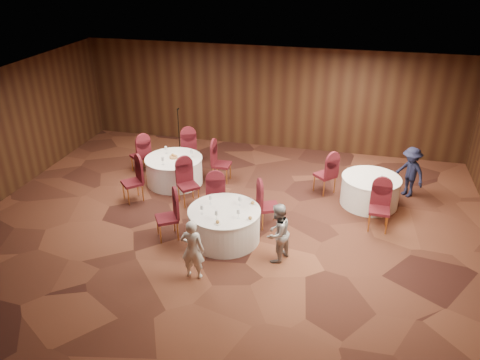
% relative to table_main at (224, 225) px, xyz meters
% --- Properties ---
extents(ground, '(12.00, 12.00, 0.00)m').
position_rel_table_main_xyz_m(ground, '(-0.04, 0.60, -0.38)').
color(ground, black).
rests_on(ground, ground).
extents(room_shell, '(12.00, 12.00, 12.00)m').
position_rel_table_main_xyz_m(room_shell, '(-0.04, 0.60, 1.59)').
color(room_shell, silver).
rests_on(room_shell, ground).
extents(table_main, '(1.59, 1.59, 0.74)m').
position_rel_table_main_xyz_m(table_main, '(0.00, 0.00, 0.00)').
color(table_main, silver).
rests_on(table_main, ground).
extents(table_left, '(1.55, 1.55, 0.74)m').
position_rel_table_main_xyz_m(table_left, '(-2.07, 2.35, 0.00)').
color(table_left, silver).
rests_on(table_left, ground).
extents(table_right, '(1.45, 1.45, 0.74)m').
position_rel_table_main_xyz_m(table_right, '(3.12, 2.41, 0.00)').
color(table_right, silver).
rests_on(table_right, ground).
extents(chairs_main, '(2.80, 2.02, 1.00)m').
position_rel_table_main_xyz_m(chairs_main, '(-0.31, 0.55, 0.12)').
color(chairs_main, '#42100D').
rests_on(chairs_main, ground).
extents(chairs_left, '(3.05, 3.25, 1.00)m').
position_rel_table_main_xyz_m(chairs_left, '(-2.06, 2.37, 0.12)').
color(chairs_left, '#42100D').
rests_on(chairs_left, ground).
extents(chairs_right, '(1.98, 2.18, 1.00)m').
position_rel_table_main_xyz_m(chairs_right, '(2.64, 2.02, 0.12)').
color(chairs_right, '#42100D').
rests_on(chairs_right, ground).
extents(tabletop_main, '(1.16, 1.10, 0.22)m').
position_rel_table_main_xyz_m(tabletop_main, '(0.15, -0.11, 0.47)').
color(tabletop_main, silver).
rests_on(tabletop_main, table_main).
extents(tabletop_left, '(0.84, 0.76, 0.22)m').
position_rel_table_main_xyz_m(tabletop_left, '(-2.07, 2.35, 0.45)').
color(tabletop_left, silver).
rests_on(tabletop_left, table_left).
extents(tabletop_right, '(0.08, 0.08, 0.22)m').
position_rel_table_main_xyz_m(tabletop_right, '(3.33, 2.14, 0.52)').
color(tabletop_right, silver).
rests_on(tabletop_right, table_right).
extents(mic_stand, '(0.24, 0.24, 1.49)m').
position_rel_table_main_xyz_m(mic_stand, '(-2.63, 4.25, 0.05)').
color(mic_stand, black).
rests_on(mic_stand, ground).
extents(woman_a, '(0.47, 0.31, 1.28)m').
position_rel_table_main_xyz_m(woman_a, '(-0.24, -1.42, 0.27)').
color(woman_a, silver).
rests_on(woman_a, ground).
extents(woman_b, '(0.71, 0.78, 1.30)m').
position_rel_table_main_xyz_m(woman_b, '(1.25, -0.48, 0.27)').
color(woman_b, '#9E9FA3').
rests_on(woman_b, ground).
extents(man_c, '(0.96, 0.97, 1.35)m').
position_rel_table_main_xyz_m(man_c, '(4.08, 3.11, 0.30)').
color(man_c, black).
rests_on(man_c, ground).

